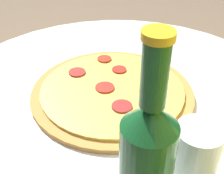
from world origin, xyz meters
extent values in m
cylinder|color=silver|center=(0.00, 0.00, 0.67)|extent=(0.81, 0.81, 0.02)
cylinder|color=#B77F3D|center=(0.00, -0.02, 0.69)|extent=(0.34, 0.34, 0.01)
cylinder|color=#E0BC4C|center=(0.00, -0.02, 0.69)|extent=(0.30, 0.30, 0.01)
cylinder|color=maroon|center=(0.01, -0.03, 0.70)|extent=(0.04, 0.04, 0.00)
cylinder|color=maroon|center=(-0.04, 0.05, 0.70)|extent=(0.04, 0.04, 0.00)
cylinder|color=maroon|center=(-0.10, -0.09, 0.70)|extent=(0.03, 0.03, 0.00)
cylinder|color=maroon|center=(0.05, 0.03, 0.70)|extent=(0.04, 0.04, 0.00)
cylinder|color=maroon|center=(-0.07, -0.04, 0.70)|extent=(0.03, 0.03, 0.00)
cylinder|color=maroon|center=(-0.01, -0.12, 0.70)|extent=(0.04, 0.04, 0.00)
cone|color=#144C23|center=(0.24, 0.16, 0.87)|extent=(0.06, 0.06, 0.03)
cylinder|color=#144C23|center=(0.24, 0.16, 0.92)|extent=(0.03, 0.03, 0.07)
cylinder|color=gold|center=(0.24, 0.16, 0.96)|extent=(0.03, 0.03, 0.01)
cylinder|color=silver|center=(0.13, 0.20, 0.73)|extent=(0.07, 0.07, 0.10)
camera|label=1|loc=(0.47, 0.24, 1.08)|focal=50.00mm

